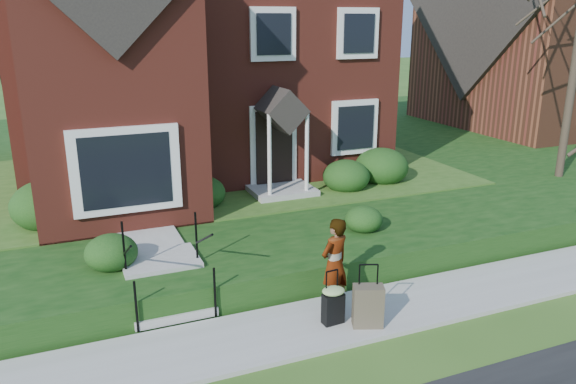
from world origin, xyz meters
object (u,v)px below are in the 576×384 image
suitcase_black (333,303)px  suitcase_olive (368,306)px  woman (334,264)px  front_steps (165,278)px

suitcase_black → suitcase_olive: suitcase_olive is taller
woman → suitcase_olive: (0.23, -0.78, -0.47)m
front_steps → woman: bearing=-28.9°
front_steps → suitcase_olive: front_steps is taller
suitcase_black → suitcase_olive: size_ratio=0.88×
suitcase_black → suitcase_olive: 0.57m
woman → suitcase_olive: size_ratio=1.54×
woman → suitcase_black: (-0.26, -0.49, -0.46)m
suitcase_olive → suitcase_black: bearing=170.7°
suitcase_olive → woman: bearing=127.9°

